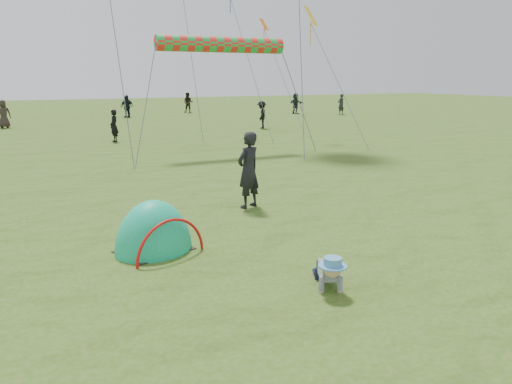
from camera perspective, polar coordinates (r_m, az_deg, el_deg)
name	(u,v)px	position (r m, az deg, el deg)	size (l,w,h in m)	color
ground	(297,275)	(8.30, 4.68, -9.42)	(140.00, 140.00, 0.00)	#2B570E
crawling_toddler	(329,270)	(7.75, 8.37, -8.83)	(0.54, 0.77, 0.59)	black
popup_tent	(154,251)	(9.56, -11.56, -6.58)	(1.49, 1.23, 1.93)	#02A151
standing_adult	(248,170)	(12.20, -0.87, 2.52)	(0.69, 0.45, 1.88)	black
crowd_person_0	(114,126)	(25.82, -15.92, 7.28)	(0.58, 0.38, 1.59)	black
crowd_person_1	(188,103)	(45.80, -7.76, 10.09)	(0.87, 0.68, 1.80)	black
crowd_person_2	(127,107)	(41.33, -14.57, 9.40)	(0.98, 0.41, 1.67)	black
crowd_person_5	(296,103)	(44.30, 4.55, 10.05)	(1.64, 0.52, 1.77)	#1F2A30
crowd_person_8	(127,106)	(41.38, -14.53, 9.47)	(1.03, 0.43, 1.76)	black
crowd_person_9	(262,115)	(31.40, 0.66, 8.81)	(1.09, 0.63, 1.69)	black
crowd_person_10	(3,114)	(35.43, -26.90, 7.96)	(0.86, 0.56, 1.77)	#2E2421
crowd_person_12	(341,104)	(43.74, 9.69, 9.85)	(0.63, 0.42, 1.74)	black
rainbow_tube_kite	(222,45)	(21.35, -3.95, 16.46)	(0.64, 0.64, 5.50)	red
diamond_kite_1	(264,24)	(32.75, 0.92, 18.61)	(0.81, 0.81, 0.00)	#F46400
diamond_kite_2	(311,16)	(26.51, 6.29, 19.38)	(1.13, 1.13, 0.00)	gold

